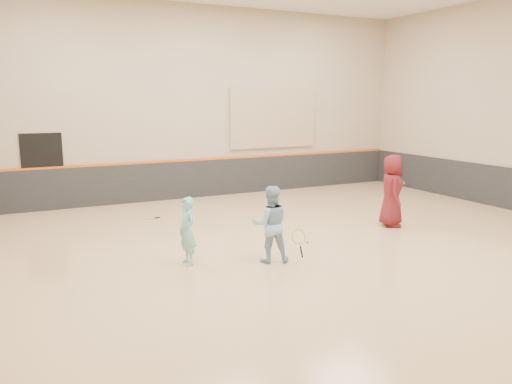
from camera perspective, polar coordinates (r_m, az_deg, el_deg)
name	(u,v)px	position (r m, az deg, el deg)	size (l,w,h in m)	color
room	(288,208)	(10.74, 3.69, -1.87)	(15.04, 12.04, 6.22)	tan
wainscot_back	(196,179)	(16.15, -6.89, 1.49)	(14.90, 0.04, 1.20)	#232326
accent_stripe	(195,160)	(16.05, -6.93, 3.67)	(14.90, 0.03, 0.06)	#D85914
acoustic_panel	(273,118)	(17.07, 1.99, 8.46)	(3.20, 0.08, 2.00)	tan
doorway	(43,172)	(15.23, -23.15, 2.07)	(1.10, 0.05, 2.20)	black
girl	(187,231)	(9.59, -7.88, -4.45)	(0.48, 0.31, 1.31)	#7CD6D7
instructor	(271,224)	(9.64, 1.68, -3.69)	(0.73, 0.57, 1.50)	#8CB8D9
young_man	(392,191)	(12.79, 15.26, 0.15)	(0.87, 0.57, 1.79)	maroon
held_racket	(298,237)	(9.51, 4.88, -5.09)	(0.31, 0.31, 0.62)	gold
spare_racket	(151,216)	(13.55, -11.94, -2.66)	(0.65, 0.65, 0.16)	#A9BD29
ball_under_racket	(308,242)	(11.09, 5.91, -5.66)	(0.07, 0.07, 0.07)	#C3D531
ball_in_hand	(403,183)	(12.72, 16.48, 1.00)	(0.07, 0.07, 0.07)	yellow
ball_beside_spare	(194,243)	(11.03, -7.10, -5.78)	(0.07, 0.07, 0.07)	yellow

